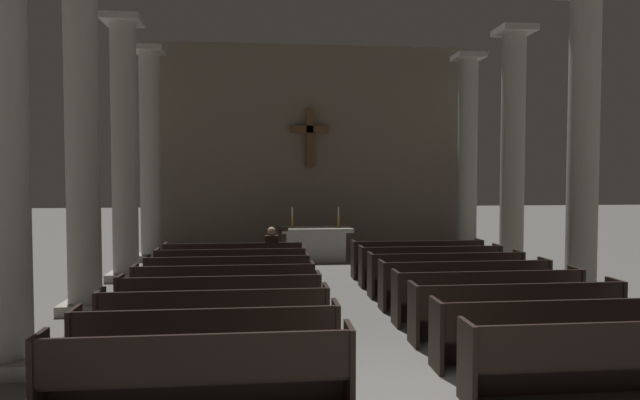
# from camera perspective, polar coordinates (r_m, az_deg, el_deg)

# --- Properties ---
(pew_left_row_1) EXTENTS (3.33, 0.50, 0.95)m
(pew_left_row_1) POSITION_cam_1_polar(r_m,az_deg,el_deg) (6.44, -12.16, -16.69)
(pew_left_row_1) COLOR black
(pew_left_row_1) RESTS_ON ground
(pew_left_row_2) EXTENTS (3.33, 0.50, 0.95)m
(pew_left_row_2) POSITION_cam_1_polar(r_m,az_deg,el_deg) (7.50, -11.21, -13.88)
(pew_left_row_2) COLOR black
(pew_left_row_2) RESTS_ON ground
(pew_left_row_3) EXTENTS (3.33, 0.50, 0.95)m
(pew_left_row_3) POSITION_cam_1_polar(r_m,az_deg,el_deg) (8.58, -10.52, -11.78)
(pew_left_row_3) COLOR black
(pew_left_row_3) RESTS_ON ground
(pew_left_row_4) EXTENTS (3.33, 0.50, 0.95)m
(pew_left_row_4) POSITION_cam_1_polar(r_m,az_deg,el_deg) (9.66, -9.99, -10.14)
(pew_left_row_4) COLOR black
(pew_left_row_4) RESTS_ON ground
(pew_left_row_5) EXTENTS (3.33, 0.50, 0.95)m
(pew_left_row_5) POSITION_cam_1_polar(r_m,az_deg,el_deg) (10.76, -9.57, -8.83)
(pew_left_row_5) COLOR black
(pew_left_row_5) RESTS_ON ground
(pew_left_row_6) EXTENTS (3.33, 0.50, 0.95)m
(pew_left_row_6) POSITION_cam_1_polar(r_m,az_deg,el_deg) (11.86, -9.22, -7.77)
(pew_left_row_6) COLOR black
(pew_left_row_6) RESTS_ON ground
(pew_left_row_7) EXTENTS (3.33, 0.50, 0.95)m
(pew_left_row_7) POSITION_cam_1_polar(r_m,az_deg,el_deg) (12.96, -8.94, -6.88)
(pew_left_row_7) COLOR black
(pew_left_row_7) RESTS_ON ground
(pew_left_row_8) EXTENTS (3.33, 0.50, 0.95)m
(pew_left_row_8) POSITION_cam_1_polar(r_m,az_deg,el_deg) (14.07, -8.71, -6.14)
(pew_left_row_8) COLOR black
(pew_left_row_8) RESTS_ON ground
(pew_right_row_1) EXTENTS (3.33, 0.50, 0.95)m
(pew_right_row_1) POSITION_cam_1_polar(r_m,az_deg,el_deg) (7.51, 26.76, -14.08)
(pew_right_row_1) COLOR black
(pew_right_row_1) RESTS_ON ground
(pew_right_row_2) EXTENTS (3.33, 0.50, 0.95)m
(pew_right_row_2) POSITION_cam_1_polar(r_m,az_deg,el_deg) (8.44, 22.55, -12.16)
(pew_right_row_2) COLOR black
(pew_right_row_2) RESTS_ON ground
(pew_right_row_3) EXTENTS (3.33, 0.50, 0.95)m
(pew_right_row_3) POSITION_cam_1_polar(r_m,az_deg,el_deg) (9.41, 19.23, -10.59)
(pew_right_row_3) COLOR black
(pew_right_row_3) RESTS_ON ground
(pew_right_row_4) EXTENTS (3.33, 0.50, 0.95)m
(pew_right_row_4) POSITION_cam_1_polar(r_m,az_deg,el_deg) (10.41, 16.57, -9.28)
(pew_right_row_4) COLOR black
(pew_right_row_4) RESTS_ON ground
(pew_right_row_5) EXTENTS (3.33, 0.50, 0.95)m
(pew_right_row_5) POSITION_cam_1_polar(r_m,az_deg,el_deg) (11.43, 14.40, -8.20)
(pew_right_row_5) COLOR black
(pew_right_row_5) RESTS_ON ground
(pew_right_row_6) EXTENTS (3.33, 0.50, 0.95)m
(pew_right_row_6) POSITION_cam_1_polar(r_m,az_deg,el_deg) (12.47, 12.59, -7.28)
(pew_right_row_6) COLOR black
(pew_right_row_6) RESTS_ON ground
(pew_right_row_7) EXTENTS (3.33, 0.50, 0.95)m
(pew_right_row_7) POSITION_cam_1_polar(r_m,az_deg,el_deg) (13.53, 11.07, -6.50)
(pew_right_row_7) COLOR black
(pew_right_row_7) RESTS_ON ground
(pew_right_row_8) EXTENTS (3.33, 0.50, 0.95)m
(pew_right_row_8) POSITION_cam_1_polar(r_m,az_deg,el_deg) (14.59, 9.77, -5.83)
(pew_right_row_8) COLOR black
(pew_right_row_8) RESTS_ON ground
(column_left_nearest) EXTENTS (0.92, 0.92, 6.42)m
(column_left_nearest) POSITION_cam_1_polar(r_m,az_deg,el_deg) (8.40, -29.29, 5.85)
(column_left_nearest) COLOR #ADA89E
(column_left_nearest) RESTS_ON ground
(column_left_second) EXTENTS (0.92, 0.92, 6.42)m
(column_left_second) POSITION_cam_1_polar(r_m,az_deg,el_deg) (11.46, -22.82, 5.00)
(column_left_second) COLOR #ADA89E
(column_left_second) RESTS_ON ground
(column_right_second) EXTENTS (0.92, 0.92, 6.42)m
(column_right_second) POSITION_cam_1_polar(r_m,az_deg,el_deg) (12.79, 24.99, 4.68)
(column_right_second) COLOR #ADA89E
(column_right_second) RESTS_ON ground
(column_left_third) EXTENTS (0.92, 0.92, 6.42)m
(column_left_third) POSITION_cam_1_polar(r_m,az_deg,el_deg) (14.61, -19.11, 4.48)
(column_left_third) COLOR #ADA89E
(column_left_third) RESTS_ON ground
(column_right_third) EXTENTS (0.92, 0.92, 6.42)m
(column_right_third) POSITION_cam_1_polar(r_m,az_deg,el_deg) (15.67, 18.84, 4.35)
(column_right_third) COLOR #ADA89E
(column_right_third) RESTS_ON ground
(column_left_fourth) EXTENTS (0.92, 0.92, 6.42)m
(column_left_fourth) POSITION_cam_1_polar(r_m,az_deg,el_deg) (17.79, -16.73, 4.14)
(column_left_fourth) COLOR #ADA89E
(column_left_fourth) RESTS_ON ground
(column_right_fourth) EXTENTS (0.92, 0.92, 6.42)m
(column_right_fourth) POSITION_cam_1_polar(r_m,az_deg,el_deg) (18.67, 14.64, 4.09)
(column_right_fourth) COLOR #ADA89E
(column_right_fourth) RESTS_ON ground
(altar) EXTENTS (2.20, 0.90, 1.01)m
(altar) POSITION_cam_1_polar(r_m,az_deg,el_deg) (17.08, -0.46, -4.39)
(altar) COLOR #BCB7AD
(altar) RESTS_ON ground
(candlestick_left) EXTENTS (0.16, 0.16, 0.62)m
(candlestick_left) POSITION_cam_1_polar(r_m,az_deg,el_deg) (16.96, -2.82, -2.16)
(candlestick_left) COLOR #B79338
(candlestick_left) RESTS_ON altar
(candlestick_right) EXTENTS (0.16, 0.16, 0.62)m
(candlestick_right) POSITION_cam_1_polar(r_m,az_deg,el_deg) (17.09, 1.87, -2.12)
(candlestick_right) COLOR #B79338
(candlestick_right) RESTS_ON altar
(apse_with_cross) EXTENTS (10.84, 0.48, 6.95)m
(apse_with_cross) POSITION_cam_1_polar(r_m,az_deg,el_deg) (19.19, -1.11, 5.19)
(apse_with_cross) COLOR #706656
(apse_with_cross) RESTS_ON ground
(lectern) EXTENTS (0.44, 0.36, 1.15)m
(lectern) POSITION_cam_1_polar(r_m,az_deg,el_deg) (15.82, -4.02, -4.89)
(lectern) COLOR black
(lectern) RESTS_ON ground
(lone_worshipper) EXTENTS (0.32, 0.43, 1.32)m
(lone_worshipper) POSITION_cam_1_polar(r_m,az_deg,el_deg) (14.06, -4.90, -5.24)
(lone_worshipper) COLOR #26262B
(lone_worshipper) RESTS_ON ground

